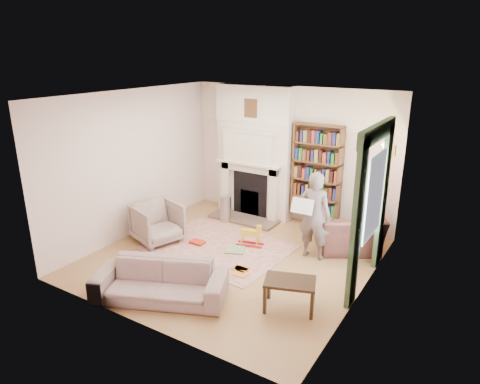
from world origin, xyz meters
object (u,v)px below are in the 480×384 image
Objects in this scene: armchair_left at (157,223)px; coffee_table at (290,295)px; sofa at (160,281)px; rocking_horse at (250,235)px; armchair_reading at (349,232)px; paraffin_heater at (226,208)px; man_reading at (315,216)px; bookcase at (317,171)px.

armchair_left reaches higher than coffee_table.
sofa reaches higher than rocking_horse.
paraffin_heater is at bearing -31.13° from armchair_reading.
armchair_left is (-3.21, -1.53, 0.02)m from armchair_reading.
paraffin_heater is at bearing -17.02° from man_reading.
bookcase is 1.50m from man_reading.
armchair_reading is 2.23× the size of rocking_horse.
coffee_table is at bearing -41.37° from paraffin_heater.
paraffin_heater is at bearing -156.58° from bookcase.
rocking_horse is (1.07, -0.80, -0.06)m from paraffin_heater.
bookcase reaches higher than armchair_left.
sofa is 2.83m from man_reading.
man_reading is at bearing -15.13° from paraffin_heater.
coffee_table is (-0.11, -2.26, -0.13)m from armchair_reading.
rocking_horse is at bearing 60.96° from sofa.
bookcase is 1.68× the size of armchair_reading.
bookcase is at bearing -25.73° from armchair_left.
man_reading is (2.76, 0.93, 0.41)m from armchair_left.
sofa is at bearing 58.38° from man_reading.
armchair_left is 2.03m from sofa.
sofa is (1.39, -1.49, -0.09)m from armchair_left.
sofa is at bearing -102.78° from bookcase.
bookcase is 1.18× the size of man_reading.
armchair_reading is at bearing 67.86° from coffee_table.
sofa is at bearing -111.32° from rocking_horse.
paraffin_heater is 1.12× the size of rocking_horse.
paraffin_heater is at bearing 119.23° from coffee_table.
man_reading is at bearing -5.81° from rocking_horse.
man_reading is at bearing 82.21° from coffee_table.
coffee_table is at bearing -84.46° from armchair_left.
sofa is at bearing 27.71° from armchair_reading.
man_reading is 1.30m from rocking_horse.
coffee_table is (0.87, -3.01, -0.95)m from bookcase.
armchair_left is (-2.24, -2.27, -0.80)m from bookcase.
rocking_horse is (-1.50, 1.46, -0.01)m from coffee_table.
bookcase reaches higher than armchair_reading.
bookcase reaches higher than rocking_horse.
coffee_table is at bearing 0.23° from sofa.
coffee_table reaches higher than rocking_horse.
armchair_reading is at bearing -128.76° from man_reading.
man_reading reaches higher than armchair_left.
bookcase is 3.29m from armchair_left.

